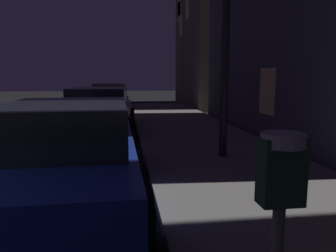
{
  "coord_description": "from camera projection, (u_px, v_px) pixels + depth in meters",
  "views": [
    {
      "loc": [
        3.6,
        -2.06,
        1.76
      ],
      "look_at": [
        3.98,
        0.69,
        1.34
      ],
      "focal_mm": 34.75,
      "sensor_mm": 36.0,
      "label": 1
    }
  ],
  "objects": [
    {
      "name": "building_far",
      "position": [
        250.0,
        4.0,
        19.47
      ],
      "size": [
        7.85,
        7.44,
        12.12
      ],
      "color": "#6B6056",
      "rests_on": "ground"
    },
    {
      "name": "car_blue",
      "position": [
        69.0,
        156.0,
        4.37
      ],
      "size": [
        2.04,
        4.48,
        1.43
      ],
      "color": "navy",
      "rests_on": "ground"
    },
    {
      "name": "parking_meter",
      "position": [
        279.0,
        207.0,
        1.44
      ],
      "size": [
        0.19,
        0.19,
        1.37
      ],
      "color": "#59595B",
      "rests_on": "sidewalk"
    },
    {
      "name": "car_white",
      "position": [
        100.0,
        110.0,
        10.17
      ],
      "size": [
        2.25,
        4.35,
        1.43
      ],
      "color": "silver",
      "rests_on": "ground"
    },
    {
      "name": "car_black",
      "position": [
        109.0,
        98.0,
        16.76
      ],
      "size": [
        2.14,
        4.44,
        1.43
      ],
      "color": "black",
      "rests_on": "ground"
    }
  ]
}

